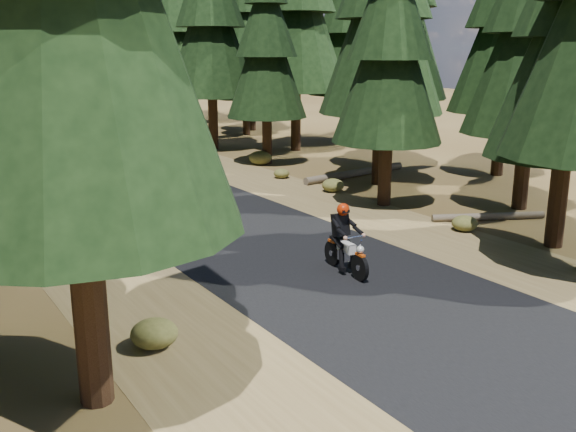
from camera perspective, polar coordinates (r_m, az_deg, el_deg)
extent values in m
plane|color=#483619|center=(16.31, 2.89, -4.86)|extent=(120.00, 120.00, 0.00)
cube|color=black|center=(20.38, -5.38, -0.89)|extent=(6.00, 100.00, 0.01)
cube|color=brown|center=(18.79, -17.89, -2.91)|extent=(3.20, 100.00, 0.01)
cube|color=brown|center=(22.80, 4.89, 0.80)|extent=(3.20, 100.00, 0.01)
cylinder|color=black|center=(9.99, -17.74, -1.10)|extent=(0.53, 0.53, 5.71)
cylinder|color=black|center=(19.21, 23.21, 4.82)|extent=(0.50, 0.50, 5.11)
cone|color=black|center=(18.99, 24.20, 14.33)|extent=(4.34, 4.34, 6.38)
cylinder|color=black|center=(23.50, 20.38, 6.91)|extent=(0.51, 0.51, 5.29)
cone|color=black|center=(23.33, 21.12, 14.97)|extent=(4.50, 4.50, 6.62)
cylinder|color=black|center=(22.90, 8.71, 6.49)|extent=(0.48, 0.48, 4.52)
cone|color=black|center=(22.68, 8.99, 13.57)|extent=(3.84, 3.84, 5.65)
cylinder|color=black|center=(26.46, 8.19, 9.03)|extent=(0.53, 0.53, 5.84)
cone|color=black|center=(26.36, 8.49, 16.95)|extent=(4.96, 4.96, 7.30)
cylinder|color=black|center=(30.57, 8.74, 10.31)|extent=(0.56, 0.56, 6.43)
cone|color=black|center=(30.54, 9.05, 17.86)|extent=(5.47, 5.47, 8.04)
cylinder|color=black|center=(31.13, -1.89, 8.77)|extent=(0.48, 0.48, 4.51)
cone|color=black|center=(30.97, -1.93, 13.97)|extent=(3.83, 3.83, 5.64)
cone|color=black|center=(31.01, -1.97, 17.72)|extent=(2.93, 2.93, 4.06)
cylinder|color=black|center=(35.23, 0.70, 11.06)|extent=(0.56, 0.56, 6.47)
cone|color=black|center=(35.21, 0.73, 17.65)|extent=(5.50, 5.50, 8.09)
cylinder|color=black|center=(36.00, -6.73, 10.53)|extent=(0.53, 0.53, 5.83)
cone|color=black|center=(35.93, -6.91, 16.33)|extent=(4.95, 4.95, 7.29)
cylinder|color=black|center=(42.08, -3.75, 10.35)|extent=(0.48, 0.48, 4.61)
cone|color=black|center=(41.97, -3.82, 14.28)|extent=(3.92, 3.92, 5.77)
cone|color=black|center=(42.01, -3.87, 17.12)|extent=(3.00, 3.00, 4.15)
cylinder|color=black|center=(44.46, -10.16, 11.13)|extent=(0.53, 0.53, 5.76)
cone|color=black|center=(44.40, -10.38, 15.77)|extent=(4.90, 4.90, 7.21)
cylinder|color=black|center=(49.76, -6.81, 11.55)|extent=(0.53, 0.53, 5.66)
cone|color=black|center=(49.70, -6.94, 15.62)|extent=(4.81, 4.81, 7.07)
cone|color=black|center=(49.81, -7.03, 18.55)|extent=(3.68, 3.68, 5.09)
cylinder|color=black|center=(29.64, 18.46, 8.80)|extent=(0.52, 0.52, 5.60)
cone|color=black|center=(29.53, 19.03, 15.56)|extent=(4.76, 4.76, 7.00)
cylinder|color=black|center=(44.37, -3.27, 11.48)|extent=(0.54, 0.54, 6.00)
cone|color=black|center=(44.33, -3.34, 16.32)|extent=(5.10, 5.10, 7.50)
cylinder|color=black|center=(38.88, 5.35, 10.70)|extent=(0.52, 0.52, 5.60)
cone|color=black|center=(38.80, 5.48, 15.86)|extent=(4.76, 4.76, 7.00)
cylinder|color=black|center=(52.02, -15.37, 11.46)|extent=(0.54, 0.54, 6.00)
cone|color=black|center=(51.98, -15.65, 15.58)|extent=(5.10, 5.10, 7.50)
cylinder|color=black|center=(55.83, -13.38, 11.97)|extent=(0.56, 0.56, 6.40)
cone|color=black|center=(55.81, -13.63, 16.07)|extent=(5.44, 5.44, 8.00)
cylinder|color=black|center=(56.98, -20.22, 11.53)|extent=(0.56, 0.56, 6.40)
cone|color=black|center=(56.97, -20.59, 15.53)|extent=(5.44, 5.44, 8.00)
cylinder|color=black|center=(53.27, -8.76, 11.87)|extent=(0.54, 0.54, 6.00)
cone|color=black|center=(53.23, -8.92, 15.90)|extent=(5.10, 5.10, 7.50)
cylinder|color=#4C4233|center=(28.33, 6.03, 3.83)|extent=(5.84, 1.03, 0.32)
cylinder|color=#4C4233|center=(21.98, 17.37, -0.04)|extent=(3.52, 1.89, 0.24)
ellipsoid|color=#474C1E|center=(37.97, -8.57, 6.61)|extent=(0.79, 0.79, 0.47)
ellipsoid|color=#474C1E|center=(12.48, -11.80, -10.18)|extent=(0.89, 0.89, 0.54)
ellipsoid|color=#474C1E|center=(17.03, -20.80, -4.08)|extent=(0.85, 0.85, 0.51)
ellipsoid|color=#474C1E|center=(31.12, -2.47, 5.19)|extent=(1.11, 1.11, 0.66)
ellipsoid|color=#474C1E|center=(20.45, 15.44, -0.63)|extent=(0.80, 0.80, 0.48)
ellipsoid|color=#474C1E|center=(20.51, -22.90, -1.06)|extent=(0.99, 0.99, 0.59)
ellipsoid|color=#474C1E|center=(25.18, 4.02, 2.74)|extent=(0.87, 0.87, 0.52)
ellipsoid|color=#474C1E|center=(27.82, -0.58, 3.80)|extent=(0.69, 0.69, 0.41)
cube|color=black|center=(15.83, 5.22, -1.01)|extent=(0.42, 0.28, 0.57)
sphere|color=#B52607|center=(15.72, 5.25, 0.45)|extent=(0.35, 0.35, 0.32)
cube|color=black|center=(17.84, -10.04, -0.08)|extent=(0.36, 0.27, 0.46)
sphere|color=black|center=(17.76, -10.08, 0.97)|extent=(0.31, 0.31, 0.26)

